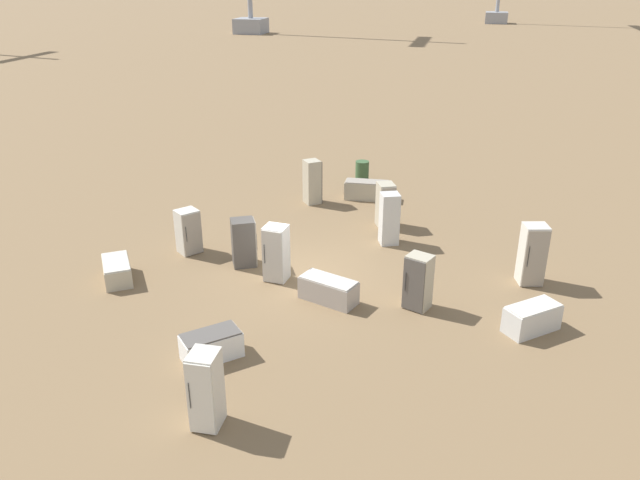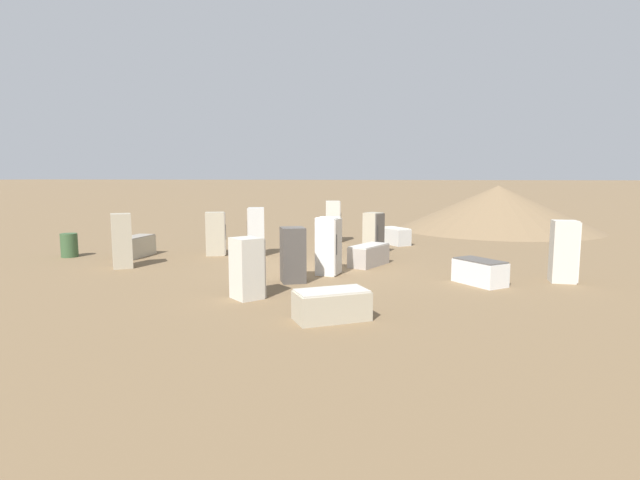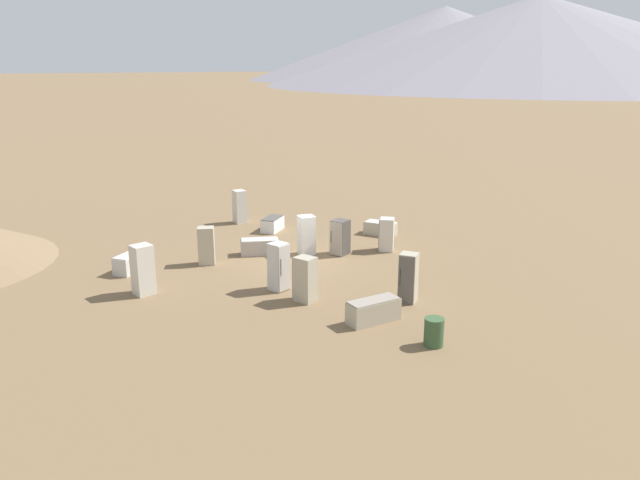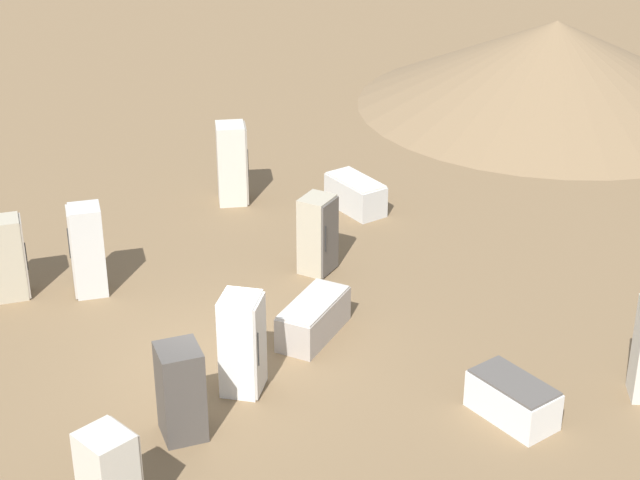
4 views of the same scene
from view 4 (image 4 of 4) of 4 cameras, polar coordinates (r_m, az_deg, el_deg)
name	(u,v)px [view 4 (image 4 of 4)]	position (r m, az deg, el deg)	size (l,w,h in m)	color
ground_plane	(232,367)	(18.34, -4.74, -6.77)	(1000.00, 1000.00, 0.00)	brown
dirt_mound	(553,64)	(30.88, 12.34, 9.16)	(10.92, 10.92, 2.46)	#7F6647
discarded_fridge_0	(318,235)	(20.98, -0.12, 0.29)	(0.79, 0.82, 1.59)	#B2A88E
discarded_fridge_1	(87,250)	(20.61, -12.31, -0.54)	(0.79, 0.78, 1.79)	silver
discarded_fridge_4	(6,258)	(20.87, -16.41, -0.94)	(0.89, 0.80, 1.62)	#B2A88E
discarded_fridge_5	(242,344)	(17.31, -4.17, -5.56)	(0.70, 0.71, 1.73)	white
discarded_fridge_6	(313,318)	(19.00, -0.35, -4.20)	(1.21, 1.79, 0.69)	#A89E93
discarded_fridge_7	(232,164)	(24.09, -4.71, 4.08)	(0.81, 0.82, 1.85)	beige
discarded_fridge_8	(513,399)	(17.16, 10.24, -8.37)	(1.51, 1.52, 0.68)	white
discarded_fridge_9	(355,194)	(23.84, 1.91, 2.45)	(1.49, 1.55, 0.74)	silver
discarded_fridge_12	(181,391)	(16.45, -7.45, -8.01)	(0.90, 0.94, 1.54)	#4C4742
discarded_fridge_13	(109,479)	(14.96, -11.16, -12.41)	(0.92, 0.92, 1.48)	beige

